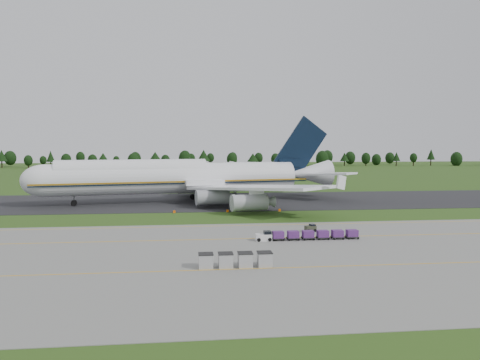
{
  "coord_description": "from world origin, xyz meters",
  "views": [
    {
      "loc": [
        -12.43,
        -94.75,
        14.96
      ],
      "look_at": [
        -1.73,
        2.0,
        7.58
      ],
      "focal_mm": 35.0,
      "sensor_mm": 36.0,
      "label": 1
    }
  ],
  "objects": [
    {
      "name": "utility_cart",
      "position": [
        8.31,
        -17.25,
        0.55
      ],
      "size": [
        2.04,
        1.52,
        1.0
      ],
      "color": "#303424",
      "rests_on": "apron"
    },
    {
      "name": "tree_line",
      "position": [
        1.55,
        220.66,
        6.14
      ],
      "size": [
        529.86,
        22.49,
        11.77
      ],
      "color": "black",
      "rests_on": "ground"
    },
    {
      "name": "apron_markings",
      "position": [
        0.0,
        -26.98,
        0.06
      ],
      "size": [
        300.0,
        30.2,
        0.01
      ],
      "color": "orange",
      "rests_on": "apron"
    },
    {
      "name": "ground",
      "position": [
        0.0,
        0.0,
        0.0
      ],
      "size": [
        600.0,
        600.0,
        0.0
      ],
      "primitive_type": "plane",
      "color": "#284715",
      "rests_on": "ground"
    },
    {
      "name": "aircraft",
      "position": [
        -14.19,
        26.99,
        6.55
      ],
      "size": [
        82.04,
        78.43,
        22.95
      ],
      "color": "white",
      "rests_on": "ground"
    },
    {
      "name": "apron",
      "position": [
        0.0,
        -34.0,
        0.03
      ],
      "size": [
        300.0,
        52.0,
        0.06
      ],
      "primitive_type": "cube",
      "color": "slate",
      "rests_on": "ground"
    },
    {
      "name": "baggage_train",
      "position": [
        5.85,
        -23.92,
        0.84
      ],
      "size": [
        16.38,
        1.49,
        1.43
      ],
      "color": "silver",
      "rests_on": "apron"
    },
    {
      "name": "taxiway",
      "position": [
        0.0,
        28.0,
        0.04
      ],
      "size": [
        300.0,
        40.0,
        0.08
      ],
      "primitive_type": "cube",
      "color": "black",
      "rests_on": "ground"
    },
    {
      "name": "uld_row",
      "position": [
        -6.83,
        -39.08,
        0.96
      ],
      "size": [
        9.01,
        1.81,
        1.78
      ],
      "color": "#A5A5A5",
      "rests_on": "apron"
    },
    {
      "name": "edge_markers",
      "position": [
        -3.89,
        7.5,
        0.27
      ],
      "size": [
        23.88,
        0.3,
        0.6
      ],
      "color": "#FF6508",
      "rests_on": "ground"
    }
  ]
}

